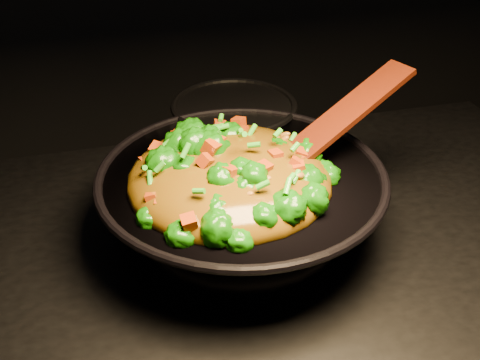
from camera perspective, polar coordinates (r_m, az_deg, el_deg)
name	(u,v)px	position (r m, az deg, el deg)	size (l,w,h in m)	color
wok	(242,208)	(0.97, 0.15, -2.64)	(0.44, 0.44, 0.12)	black
stir_fry	(229,153)	(0.89, -1.02, 2.62)	(0.31, 0.31, 0.11)	#145E06
spatula	(327,129)	(0.96, 8.22, 4.77)	(0.35, 0.05, 0.01)	#360E05
back_pot	(234,133)	(1.18, -0.55, 4.46)	(0.23, 0.23, 0.13)	black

